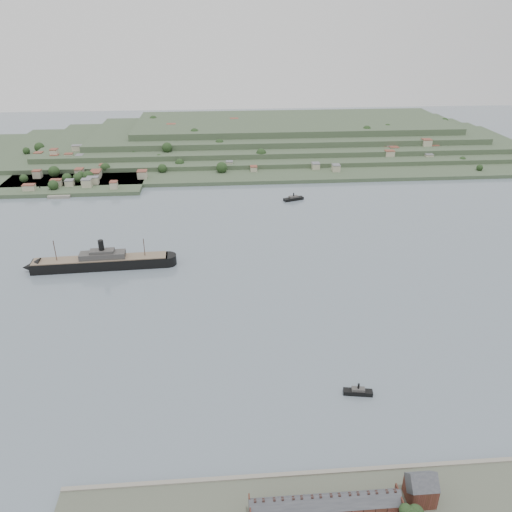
{
  "coord_description": "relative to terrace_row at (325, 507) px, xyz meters",
  "views": [
    {
      "loc": [
        -44.91,
        -288.54,
        169.46
      ],
      "look_at": [
        -19.36,
        30.0,
        12.38
      ],
      "focal_mm": 35.0,
      "sensor_mm": 36.0,
      "label": 1
    }
  ],
  "objects": [
    {
      "name": "ground",
      "position": [
        10.0,
        168.02,
        -6.84
      ],
      "size": [
        1400.0,
        1400.0,
        0.0
      ],
      "primitive_type": "plane",
      "color": "slate",
      "rests_on": "ground"
    },
    {
      "name": "terrace_row",
      "position": [
        0.0,
        0.0,
        0.0
      ],
      "size": [
        55.6,
        9.8,
        11.07
      ],
      "color": "#472519",
      "rests_on": "ground"
    },
    {
      "name": "gabled_building",
      "position": [
        37.5,
        4.02,
        1.34
      ],
      "size": [
        10.4,
        10.18,
        14.09
      ],
      "color": "#472519",
      "rests_on": "ground"
    },
    {
      "name": "far_peninsula",
      "position": [
        37.91,
        561.12,
        5.04
      ],
      "size": [
        760.0,
        309.0,
        30.0
      ],
      "color": "#3C5035",
      "rests_on": "ground"
    },
    {
      "name": "steamship",
      "position": [
        -124.9,
        212.39,
        -1.96
      ],
      "size": [
        110.24,
        17.79,
        26.43
      ],
      "color": "black",
      "rests_on": "ground"
    },
    {
      "name": "tugboat",
      "position": [
        30.31,
        65.22,
        -5.28
      ],
      "size": [
        14.69,
        6.11,
        6.42
      ],
      "color": "black",
      "rests_on": "ground"
    },
    {
      "name": "ferry_west",
      "position": [
        -219.82,
        393.02,
        -5.31
      ],
      "size": [
        17.28,
        6.14,
        6.35
      ],
      "color": "black",
      "rests_on": "ground"
    },
    {
      "name": "ferry_east",
      "position": [
        40.09,
        346.18,
        -4.99
      ],
      "size": [
        21.2,
        12.12,
        7.68
      ],
      "color": "black",
      "rests_on": "ground"
    }
  ]
}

